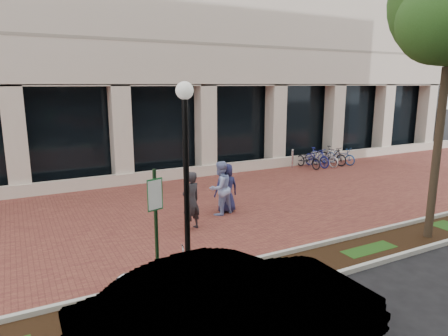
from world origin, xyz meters
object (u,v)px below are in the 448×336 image
lamppost (186,174)px  pedestrian_right (226,188)px  bollard (292,158)px  locked_bicycle (160,275)px  pedestrian_left (191,201)px  sedan_near_curb (236,315)px  pedestrian_mid (220,188)px  parking_sign (156,220)px  bike_rack_cluster (325,157)px

lamppost → pedestrian_right: 5.27m
pedestrian_right → bollard: bearing=-139.1°
locked_bicycle → pedestrian_left: 3.91m
bollard → lamppost: bearing=-137.4°
locked_bicycle → sedan_near_curb: sedan_near_curb is taller
pedestrian_mid → pedestrian_right: (0.30, 0.14, -0.06)m
parking_sign → bike_rack_cluster: bearing=19.2°
sedan_near_curb → bike_rack_cluster: bearing=-46.9°
pedestrian_left → bollard: bearing=-164.3°
bollard → bike_rack_cluster: size_ratio=0.32×
locked_bicycle → parking_sign: bearing=160.4°
bollard → parking_sign: bearing=-138.5°
pedestrian_left → pedestrian_mid: size_ratio=0.98×
sedan_near_curb → bollard: bearing=-41.0°
pedestrian_mid → sedan_near_curb: pedestrian_mid is taller
parking_sign → sedan_near_curb: bearing=-94.6°
lamppost → pedestrian_left: bearing=65.4°
pedestrian_mid → sedan_near_curb: (-3.10, -6.49, -0.09)m
parking_sign → sedan_near_curb: (0.48, -2.25, -0.89)m
lamppost → locked_bicycle: 2.09m
lamppost → bollard: size_ratio=4.35×
lamppost → pedestrian_left: lamppost is taller
lamppost → bike_rack_cluster: size_ratio=1.40×
pedestrian_left → sedan_near_curb: bearing=53.8°
pedestrian_mid → pedestrian_right: 0.34m
bollard → bike_rack_cluster: bearing=-11.3°
locked_bicycle → sedan_near_curb: size_ratio=0.38×
parking_sign → bollard: parking_sign is taller
locked_bicycle → pedestrian_mid: 5.42m
locked_bicycle → bollard: (10.20, 8.99, 0.01)m
parking_sign → pedestrian_mid: (3.58, 4.24, -0.80)m
locked_bicycle → lamppost: bearing=-55.3°
parking_sign → locked_bicycle: bearing=40.6°
lamppost → sedan_near_curb: 3.13m
pedestrian_mid → bollard: bearing=-160.2°
locked_bicycle → pedestrian_left: (2.10, 3.28, 0.39)m
pedestrian_mid → bollard: size_ratio=1.82×
locked_bicycle → bike_rack_cluster: bearing=-41.2°
lamppost → bollard: bearing=42.6°
pedestrian_right → bollard: (6.40, 4.73, -0.33)m
parking_sign → sedan_near_curb: 2.47m
pedestrian_left → sedan_near_curb: 5.90m
lamppost → pedestrian_mid: (2.77, 3.83, -1.53)m
pedestrian_left → lamppost: bearing=45.9°
lamppost → sedan_near_curb: lamppost is taller
parking_sign → bike_rack_cluster: 15.00m
pedestrian_mid → bike_rack_cluster: bearing=-168.4°
pedestrian_left → sedan_near_curb: (-1.70, -5.65, -0.08)m
bollard → sedan_near_curb: sedan_near_curb is taller
pedestrian_right → bike_rack_cluster: bearing=-147.7°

